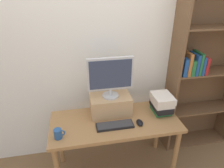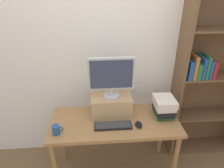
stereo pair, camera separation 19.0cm
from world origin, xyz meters
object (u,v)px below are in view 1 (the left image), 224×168
Objects in this scene: desk at (115,127)px; coffee_mug at (58,134)px; computer_monitor at (110,76)px; riser_box at (111,105)px; keyboard at (115,125)px; computer_mouse at (140,122)px; bookshelf_unit at (204,70)px; book_stack at (162,103)px.

coffee_mug is (-0.55, -0.15, 0.14)m from desk.
computer_monitor is at bearing 98.85° from desk.
keyboard is at bearing -90.11° from riser_box.
riser_box is 4.03× the size of computer_mouse.
keyboard is 0.54m from coffee_mug.
computer_monitor is (0.00, -0.00, 0.33)m from riser_box.
riser_box is 0.92× the size of computer_monitor.
coffee_mug is (-0.78, -0.05, 0.03)m from computer_mouse.
coffee_mug is (-1.69, -0.46, -0.29)m from bookshelf_unit.
computer_monitor reaches higher than book_stack.
bookshelf_unit reaches higher than computer_mouse.
bookshelf_unit is 4.88× the size of riser_box.
desk is at bearing 76.87° from keyboard.
desk is 0.64× the size of bookshelf_unit.
keyboard is 3.51× the size of computer_mouse.
desk is 0.54m from computer_monitor.
computer_mouse is 1.01× the size of coffee_mug.
coffee_mug is (-0.53, -0.06, 0.03)m from keyboard.
desk is 0.59m from coffee_mug.
book_stack is at bearing 28.70° from computer_mouse.
computer_mouse is at bearing -155.56° from bookshelf_unit.
computer_mouse is (0.25, -0.24, -0.09)m from riser_box.
coffee_mug reaches higher than computer_mouse.
bookshelf_unit is at bearing 8.42° from riser_box.
desk is 0.56m from book_stack.
bookshelf_unit reaches higher than coffee_mug.
coffee_mug is at bearing -151.35° from computer_monitor.
computer_monitor is at bearing 28.65° from coffee_mug.
bookshelf_unit is at bearing 24.44° from computer_mouse.
computer_mouse is 0.41× the size of book_stack.
bookshelf_unit is 1.27m from keyboard.
book_stack is (0.54, -0.08, 0.00)m from riser_box.
desk is 12.53× the size of computer_mouse.
coffee_mug is at bearing -168.94° from book_stack.
computer_mouse is 0.78m from coffee_mug.
book_stack is at bearing 6.17° from desk.
computer_mouse reaches higher than keyboard.
computer_monitor is at bearing -90.00° from riser_box.
riser_box is 0.61m from coffee_mug.
desk is at bearing -164.76° from bookshelf_unit.
coffee_mug is at bearing -164.49° from desk.
computer_monitor is at bearing -171.51° from bookshelf_unit.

